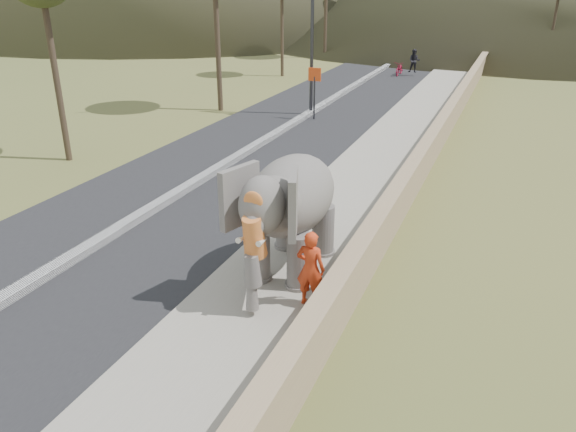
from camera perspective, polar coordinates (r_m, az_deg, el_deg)
name	(u,v)px	position (r m, az deg, el deg)	size (l,w,h in m)	color
ground	(288,276)	(12.79, -0.04, -6.11)	(160.00, 160.00, 0.00)	olive
road	(267,141)	(23.17, -2.17, 7.58)	(7.00, 120.00, 0.03)	black
median	(267,139)	(23.14, -2.18, 7.81)	(0.35, 120.00, 0.22)	black
walkway	(387,153)	(21.66, 10.06, 6.28)	(3.00, 120.00, 0.15)	#9E9687
parapet	(433,146)	(21.26, 14.51, 6.91)	(0.30, 120.00, 1.10)	tan
lamppost	(319,9)	(27.12, 3.15, 20.28)	(1.76, 0.36, 8.00)	#28292D
signboard	(315,85)	(26.54, 2.71, 13.20)	(0.60, 0.08, 2.40)	#2D2D33
elephant_and_man	(293,212)	(12.33, 0.46, 0.45)	(2.21, 3.77, 2.70)	slate
motorcyclist	(405,66)	(39.87, 11.84, 14.74)	(1.62, 1.73, 1.77)	maroon
trees	(447,13)	(39.37, 15.88, 19.22)	(48.00, 45.41, 9.60)	#473828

